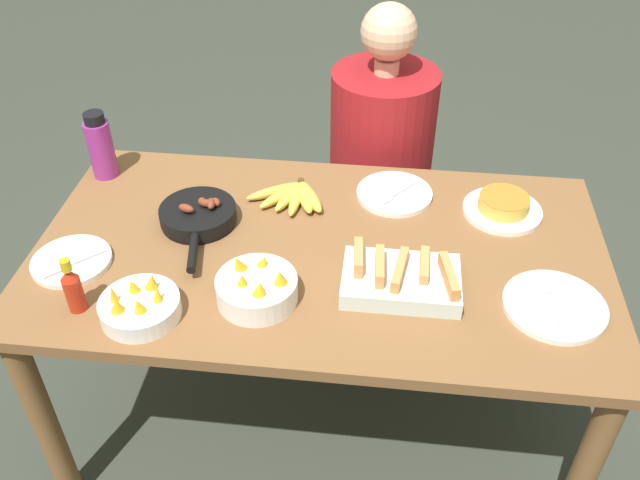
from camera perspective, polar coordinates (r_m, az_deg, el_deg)
The scene contains 14 objects.
ground_plane at distance 2.45m, azimuth 0.00°, elevation -14.44°, with size 14.00×14.00×0.00m, color #383D33.
dining_table at distance 1.97m, azimuth 0.00°, elevation -2.96°, with size 1.61×0.89×0.76m.
banana_bunch at distance 2.08m, azimuth -2.15°, elevation 3.75°, with size 0.26×0.19×0.04m.
melon_tray at distance 1.77m, azimuth 6.83°, elevation -3.29°, with size 0.31×0.20×0.09m.
skillet at distance 2.01m, azimuth -10.22°, elevation 2.03°, with size 0.22×0.37×0.08m.
frittata_plate_center at distance 2.09m, azimuth 15.16°, elevation 2.74°, with size 0.23×0.23×0.06m.
empty_plate_near_front at distance 1.82m, azimuth 19.14°, elevation -5.27°, with size 0.26×0.26×0.02m.
empty_plate_far_left at distance 2.11m, azimuth 6.28°, elevation 3.89°, with size 0.23×0.23×0.02m.
empty_plate_far_right at distance 1.97m, azimuth -20.19°, elevation -1.69°, with size 0.22×0.22×0.02m.
fruit_bowl_mango at distance 1.73m, azimuth -5.33°, elevation -4.06°, with size 0.21×0.21×0.12m.
fruit_bowl_citrus at distance 1.75m, azimuth -14.95°, elevation -5.40°, with size 0.20×0.20×0.10m.
water_bottle at distance 2.26m, azimuth -18.00°, elevation 7.51°, with size 0.08×0.08×0.22m.
hot_sauce_bottle at distance 1.79m, azimuth -20.11°, elevation -3.81°, with size 0.05×0.05×0.16m.
person_figure at distance 2.61m, azimuth 4.96°, elevation 4.26°, with size 0.42×0.42×1.21m.
Camera 1 is at (0.17, -1.46, 1.97)m, focal length 38.00 mm.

